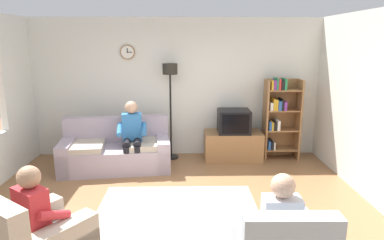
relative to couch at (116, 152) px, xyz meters
name	(u,v)px	position (x,y,z in m)	size (l,w,h in m)	color
ground_plane	(173,218)	(1.08, -1.80, -0.31)	(12.00, 12.00, 0.00)	#8C603D
back_wall_assembly	(177,88)	(1.08, 0.86, 1.04)	(6.20, 0.17, 2.70)	silver
couch	(116,152)	(0.00, 0.00, 0.00)	(1.99, 1.08, 0.90)	#A899A8
tv_stand	(233,146)	(2.17, 0.45, -0.04)	(1.10, 0.56, 0.55)	olive
tv	(234,121)	(2.17, 0.42, 0.45)	(0.60, 0.49, 0.44)	black
bookshelf	(279,115)	(3.07, 0.52, 0.54)	(0.68, 0.36, 1.59)	olive
floor_lamp	(170,85)	(0.97, 0.55, 1.14)	(0.28, 0.28, 1.85)	black
area_rug	(178,214)	(1.14, -1.69, -0.31)	(2.20, 1.70, 0.01)	#AD9E8E
person_on_couch	(132,133)	(0.32, -0.11, 0.39)	(0.54, 0.57, 1.24)	#3372B2
person_in_left_armchair	(42,212)	(-0.18, -2.73, 0.29)	(0.62, 0.64, 1.12)	red
person_in_right_armchair	(278,222)	(2.12, -2.96, 0.29)	(0.52, 0.54, 1.12)	silver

